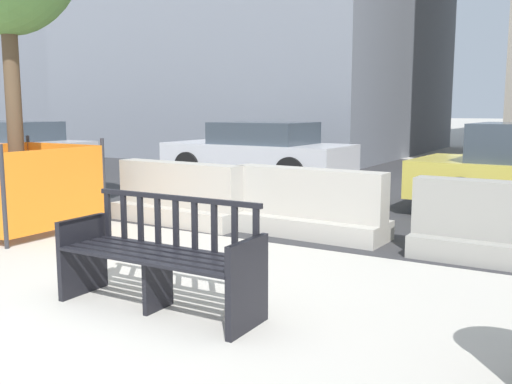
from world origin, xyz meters
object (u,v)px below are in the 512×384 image
object	(u,v)px
jersey_barrier_centre	(308,208)
car_sedan_mid	(259,151)
jersey_barrier_left	(179,198)
construction_fence	(18,185)
street_bench	(160,260)
car_sedan_far	(2,147)

from	to	relation	value
jersey_barrier_centre	car_sedan_mid	size ratio (longest dim) A/B	0.49
jersey_barrier_centre	jersey_barrier_left	world-z (taller)	same
jersey_barrier_left	construction_fence	bearing A→B (deg)	-136.48
jersey_barrier_centre	jersey_barrier_left	xyz separation A→B (m)	(-1.88, -0.19, 0.00)
street_bench	construction_fence	distance (m)	3.81
street_bench	jersey_barrier_left	distance (m)	3.48
jersey_barrier_left	construction_fence	world-z (taller)	construction_fence
street_bench	car_sedan_mid	world-z (taller)	car_sedan_mid
jersey_barrier_centre	car_sedan_far	xyz separation A→B (m)	(-9.40, 2.41, 0.32)
jersey_barrier_left	car_sedan_far	distance (m)	7.96
jersey_barrier_centre	construction_fence	xyz separation A→B (m)	(-3.38, -1.62, 0.25)
car_sedan_mid	street_bench	bearing A→B (deg)	-64.92
street_bench	jersey_barrier_left	world-z (taller)	street_bench
jersey_barrier_left	car_sedan_mid	distance (m)	4.84
construction_fence	car_sedan_far	distance (m)	7.24
jersey_barrier_left	construction_fence	size ratio (longest dim) A/B	1.30
car_sedan_mid	car_sedan_far	distance (m)	6.40
jersey_barrier_left	car_sedan_far	xyz separation A→B (m)	(-7.51, 2.60, 0.32)
jersey_barrier_left	jersey_barrier_centre	bearing A→B (deg)	5.77
jersey_barrier_left	construction_fence	distance (m)	2.09
jersey_barrier_centre	car_sedan_far	bearing A→B (deg)	165.62
jersey_barrier_left	car_sedan_far	size ratio (longest dim) A/B	0.42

